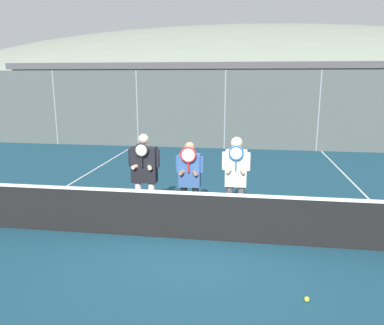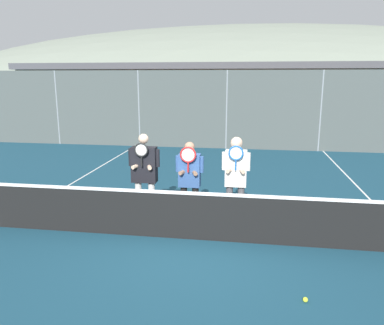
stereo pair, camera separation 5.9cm
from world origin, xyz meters
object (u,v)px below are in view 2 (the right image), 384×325
player_leftmost (144,172)px  player_center_left (190,177)px  car_left_of_center (199,118)px  player_center_right (236,176)px  car_far_left (111,116)px  tennis_ball_on_court (305,300)px  car_center (300,119)px

player_leftmost → player_center_left: bearing=3.4°
car_left_of_center → player_center_right: bearing=-78.9°
player_center_right → car_left_of_center: player_center_right is taller
player_leftmost → car_far_left: player_leftmost is taller
player_leftmost → player_center_left: size_ratio=1.09×
player_center_right → car_left_of_center: size_ratio=0.41×
player_center_right → tennis_ball_on_court: player_center_right is taller
player_center_left → car_left_of_center: size_ratio=0.38×
player_leftmost → car_left_of_center: bearing=92.5°
player_leftmost → player_center_left: 0.90m
car_left_of_center → tennis_ball_on_court: 14.48m
player_center_left → car_far_left: bearing=117.3°
car_far_left → car_left_of_center: 4.71m
player_center_left → car_left_of_center: (-1.41, 11.70, -0.10)m
player_leftmost → player_center_right: 1.79m
player_leftmost → player_center_right: bearing=0.9°
player_leftmost → car_center: size_ratio=0.39×
player_center_left → player_center_right: 0.90m
player_center_left → player_center_right: bearing=-1.6°
player_leftmost → car_center: 13.08m
car_left_of_center → tennis_ball_on_court: bearing=-76.6°
player_leftmost → tennis_ball_on_court: (2.82, -2.31, -1.05)m
car_far_left → tennis_ball_on_court: 16.35m
player_center_right → player_center_left: bearing=178.4°
car_left_of_center → car_center: bearing=6.1°
player_center_right → player_leftmost: bearing=-179.1°
player_leftmost → tennis_ball_on_court: 3.80m
car_left_of_center → car_center: car_left_of_center is taller
player_leftmost → car_far_left: bearing=113.7°
car_center → player_center_right: bearing=-102.4°
player_center_left → car_center: 12.75m
player_center_left → tennis_ball_on_court: bearing=-50.7°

